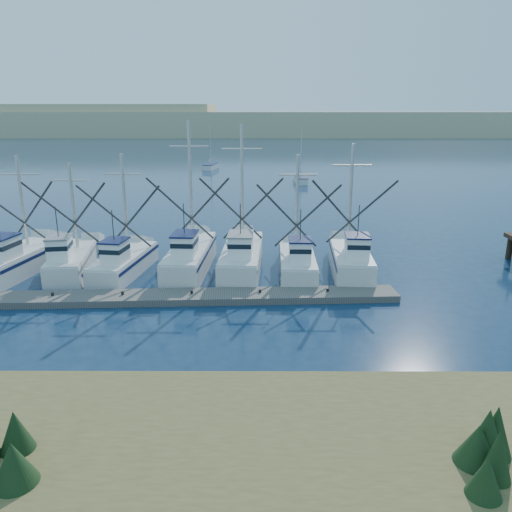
# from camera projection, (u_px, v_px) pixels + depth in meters

# --- Properties ---
(ground) EXTENTS (500.00, 500.00, 0.00)m
(ground) POSITION_uv_depth(u_px,v_px,m) (263.00, 350.00, 23.16)
(ground) COLOR #0D253C
(ground) RESTS_ON ground
(floating_dock) EXTENTS (30.21, 3.51, 0.40)m
(floating_dock) POSITION_uv_depth(u_px,v_px,m) (140.00, 298.00, 29.05)
(floating_dock) COLOR #615D57
(floating_dock) RESTS_ON ground
(dune_ridge) EXTENTS (360.00, 60.00, 10.00)m
(dune_ridge) POSITION_uv_depth(u_px,v_px,m) (258.00, 123.00, 223.28)
(dune_ridge) COLOR tan
(dune_ridge) RESTS_ON ground
(trawler_fleet) EXTENTS (28.87, 9.21, 10.02)m
(trawler_fleet) POSITION_uv_depth(u_px,v_px,m) (159.00, 260.00, 33.66)
(trawler_fleet) COLOR silver
(trawler_fleet) RESTS_ON ground
(sailboat_near) EXTENTS (1.74, 5.94, 8.10)m
(sailboat_near) POSITION_uv_depth(u_px,v_px,m) (301.00, 179.00, 76.43)
(sailboat_near) COLOR silver
(sailboat_near) RESTS_ON ground
(sailboat_far) EXTENTS (2.66, 6.35, 8.10)m
(sailboat_far) POSITION_uv_depth(u_px,v_px,m) (211.00, 166.00, 94.26)
(sailboat_far) COLOR silver
(sailboat_far) RESTS_ON ground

